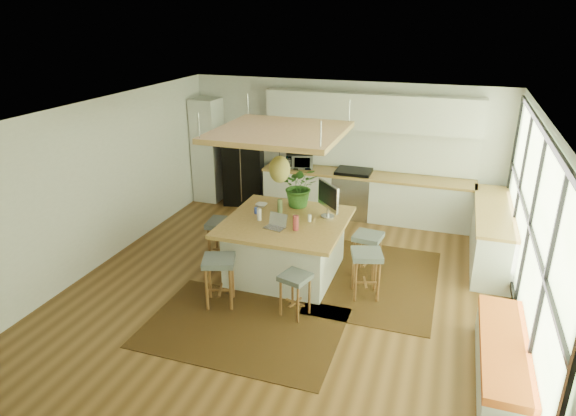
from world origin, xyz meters
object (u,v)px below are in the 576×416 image
(fridge, at_px, (244,162))
(monitor, at_px, (328,201))
(microwave, at_px, (300,159))
(stool_near_left, at_px, (220,282))
(stool_left_side, at_px, (223,244))
(stool_right_back, at_px, (367,255))
(island_plant, at_px, (300,191))
(stool_right_front, at_px, (366,275))
(laptop, at_px, (275,221))
(island, at_px, (286,247))
(stool_near_right, at_px, (295,293))

(fridge, xyz_separation_m, monitor, (2.50, -2.45, 0.26))
(fridge, height_order, microwave, fridge)
(stool_near_left, distance_m, stool_left_side, 1.29)
(monitor, height_order, microwave, monitor)
(fridge, relative_size, stool_left_side, 2.16)
(stool_right_back, bearing_deg, island_plant, 166.23)
(stool_right_front, distance_m, laptop, 1.56)
(island, relative_size, stool_right_back, 2.59)
(stool_left_side, bearing_deg, microwave, 80.53)
(laptop, bearing_deg, monitor, 59.61)
(stool_near_right, xyz_separation_m, laptop, (-0.57, 0.75, 0.70))
(fridge, height_order, monitor, fridge)
(stool_right_front, height_order, stool_left_side, stool_left_side)
(island_plant, bearing_deg, monitor, -28.83)
(fridge, height_order, stool_left_side, fridge)
(stool_near_right, relative_size, stool_right_back, 0.89)
(laptop, bearing_deg, island, 93.14)
(island, bearing_deg, stool_right_front, -12.78)
(stool_near_left, distance_m, island_plant, 2.12)
(stool_near_left, bearing_deg, fridge, 108.36)
(stool_near_right, bearing_deg, stool_left_side, 145.66)
(fridge, bearing_deg, laptop, -71.22)
(stool_near_left, xyz_separation_m, laptop, (0.54, 0.83, 0.70))
(island, xyz_separation_m, stool_near_left, (-0.59, -1.19, -0.11))
(stool_right_back, height_order, microwave, microwave)
(stool_near_left, bearing_deg, microwave, 90.74)
(island, distance_m, stool_near_right, 1.23)
(stool_right_back, distance_m, microwave, 3.17)
(stool_left_side, bearing_deg, stool_near_right, -34.34)
(stool_right_front, height_order, monitor, monitor)
(stool_near_left, bearing_deg, stool_left_side, 113.49)
(stool_right_back, relative_size, microwave, 1.30)
(stool_right_front, bearing_deg, microwave, 122.80)
(fridge, distance_m, stool_right_front, 4.53)
(stool_right_back, height_order, stool_left_side, stool_left_side)
(monitor, bearing_deg, microwave, 163.99)
(stool_near_right, relative_size, microwave, 1.15)
(stool_right_front, bearing_deg, laptop, -177.81)
(stool_right_back, height_order, monitor, monitor)
(stool_near_left, distance_m, monitor, 2.10)
(fridge, bearing_deg, monitor, -56.21)
(fridge, distance_m, stool_near_left, 4.23)
(stool_right_back, bearing_deg, stool_right_front, -81.36)
(monitor, bearing_deg, stool_near_left, -80.32)
(stool_right_front, relative_size, laptop, 2.28)
(monitor, distance_m, microwave, 2.73)
(stool_left_side, distance_m, island_plant, 1.56)
(fridge, height_order, island, fridge)
(stool_right_back, xyz_separation_m, island_plant, (-1.22, 0.30, 0.85))
(fridge, bearing_deg, stool_right_back, -49.47)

